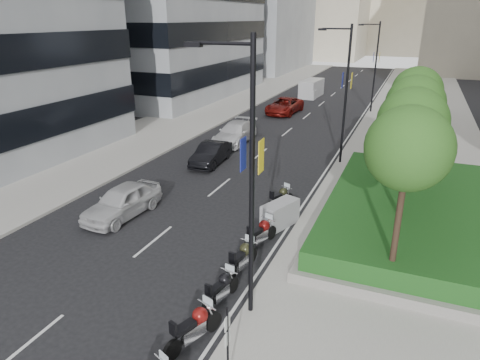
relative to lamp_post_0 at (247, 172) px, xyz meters
The scene contains 26 objects.
ground 6.62m from the lamp_post_0, 166.43° to the right, with size 160.00×160.00×0.00m, color black.
sidewalk_right 29.82m from the lamp_post_0, 80.49° to the left, with size 10.00×100.00×0.15m, color #9E9B93.
sidewalk_left 33.56m from the lamp_post_0, 119.10° to the left, with size 8.00×100.00×0.15m, color #9E9B93.
lane_edge 29.44m from the lamp_post_0, 90.88° to the left, with size 0.12×100.00×0.01m, color silver.
lane_centre 29.97m from the lamp_post_0, 101.01° to the left, with size 0.12×100.00×0.01m, color silver.
planter 11.73m from the lamp_post_0, 56.95° to the left, with size 10.00×14.00×0.40m, color gray.
hedge 11.50m from the lamp_post_0, 56.95° to the left, with size 9.40×13.40×0.80m, color #154A1A.
tree_0 5.30m from the lamp_post_0, 34.56° to the left, with size 2.80×2.80×6.30m.
tree_1 8.25m from the lamp_post_0, 58.11° to the left, with size 2.80×2.80×6.30m.
tree_2 11.84m from the lamp_post_0, 68.40° to the left, with size 2.80×2.80×6.30m.
tree_3 15.62m from the lamp_post_0, 73.81° to the left, with size 2.80×2.80×6.30m.
lamp_post_0 is the anchor object (origin of this frame).
lamp_post_1 17.00m from the lamp_post_0, 90.00° to the left, with size 2.34×0.45×9.00m.
lamp_post_2 35.00m from the lamp_post_0, 90.00° to the left, with size 2.34×0.45×9.00m.
parking_sign 4.74m from the lamp_post_0, 77.67° to the right, with size 0.06×0.32×2.50m.
motorcycle_1 4.95m from the lamp_post_0, 114.72° to the right, with size 1.02×2.22×1.15m.
motorcycle_2 4.62m from the lamp_post_0, behind, with size 0.71×2.09×1.05m.
motorcycle_3 5.13m from the lamp_post_0, 114.86° to the left, with size 0.75×2.24×1.12m.
motorcycle_4 6.40m from the lamp_post_0, 103.65° to the left, with size 0.94×2.18×1.12m.
motorcycle_5 7.97m from the lamp_post_0, 97.53° to the left, with size 1.48×2.19×1.23m.
motorcycle_6 9.87m from the lamp_post_0, 99.81° to the left, with size 0.96×1.95×1.03m.
car_a 10.58m from the lamp_post_0, 151.23° to the left, with size 1.87×4.64×1.58m, color silver.
car_b 16.42m from the lamp_post_0, 120.23° to the left, with size 1.53×4.37×1.44m, color black.
car_c 21.39m from the lamp_post_0, 113.99° to the left, with size 2.24×5.50×1.60m, color silver.
car_d 32.57m from the lamp_post_0, 104.55° to the left, with size 2.66×5.77×1.60m, color maroon.
delivery_van 42.88m from the lamp_post_0, 100.65° to the left, with size 2.15×5.05×2.08m.
Camera 1 is at (8.49, -10.14, 9.37)m, focal length 32.00 mm.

